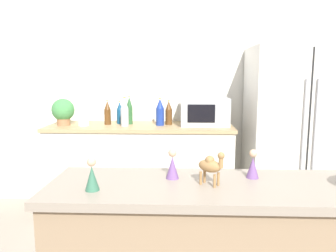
{
  "coord_description": "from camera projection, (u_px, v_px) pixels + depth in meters",
  "views": [
    {
      "loc": [
        -0.05,
        -0.91,
        1.44
      ],
      "look_at": [
        -0.14,
        1.4,
        1.08
      ],
      "focal_mm": 35.0,
      "sensor_mm": 36.0,
      "label": 1
    }
  ],
  "objects": [
    {
      "name": "back_bottle_4",
      "position": [
        125.0,
        112.0,
        3.26
      ],
      "size": [
        0.08,
        0.08,
        0.29
      ],
      "color": "#B2B7BC",
      "rests_on": "back_counter"
    },
    {
      "name": "wise_man_figurine_blue",
      "position": [
        92.0,
        176.0,
        1.29
      ],
      "size": [
        0.06,
        0.06,
        0.13
      ],
      "color": "#33664C",
      "rests_on": "bar_counter"
    },
    {
      "name": "refrigerator",
      "position": [
        295.0,
        135.0,
        3.24
      ],
      "size": [
        0.91,
        0.73,
        1.71
      ],
      "color": "silver",
      "rests_on": "ground_plane"
    },
    {
      "name": "back_bottle_0",
      "position": [
        120.0,
        113.0,
        3.44
      ],
      "size": [
        0.06,
        0.06,
        0.24
      ],
      "color": "navy",
      "rests_on": "back_counter"
    },
    {
      "name": "back_bottle_3",
      "position": [
        160.0,
        112.0,
        3.31
      ],
      "size": [
        0.08,
        0.08,
        0.28
      ],
      "color": "navy",
      "rests_on": "back_counter"
    },
    {
      "name": "back_counter",
      "position": [
        141.0,
        169.0,
        3.43
      ],
      "size": [
        1.88,
        0.63,
        0.93
      ],
      "color": "silver",
      "rests_on": "ground_plane"
    },
    {
      "name": "back_bottle_1",
      "position": [
        169.0,
        113.0,
        3.37
      ],
      "size": [
        0.07,
        0.07,
        0.25
      ],
      "color": "brown",
      "rests_on": "back_counter"
    },
    {
      "name": "back_bottle_5",
      "position": [
        108.0,
        113.0,
        3.37
      ],
      "size": [
        0.07,
        0.07,
        0.25
      ],
      "color": "brown",
      "rests_on": "back_counter"
    },
    {
      "name": "potted_plant",
      "position": [
        63.0,
        111.0,
        3.32
      ],
      "size": [
        0.23,
        0.23,
        0.27
      ],
      "color": "#9E6B47",
      "rests_on": "back_counter"
    },
    {
      "name": "camel_figurine",
      "position": [
        211.0,
        165.0,
        1.34
      ],
      "size": [
        0.11,
        0.1,
        0.15
      ],
      "color": "olive",
      "rests_on": "bar_counter"
    },
    {
      "name": "back_bottle_2",
      "position": [
        129.0,
        111.0,
        3.4
      ],
      "size": [
        0.07,
        0.07,
        0.29
      ],
      "color": "#2D6033",
      "rests_on": "back_counter"
    },
    {
      "name": "microwave",
      "position": [
        204.0,
        111.0,
        3.33
      ],
      "size": [
        0.48,
        0.37,
        0.28
      ],
      "color": "#B2B5BA",
      "rests_on": "back_counter"
    },
    {
      "name": "paper_towel_roll",
      "position": [
        83.0,
        114.0,
        3.29
      ],
      "size": [
        0.11,
        0.11,
        0.23
      ],
      "color": "white",
      "rests_on": "back_counter"
    },
    {
      "name": "wise_man_figurine_crimson",
      "position": [
        172.0,
        166.0,
        1.44
      ],
      "size": [
        0.06,
        0.06,
        0.13
      ],
      "color": "#6B4784",
      "rests_on": "bar_counter"
    },
    {
      "name": "wise_man_figurine_purple",
      "position": [
        253.0,
        166.0,
        1.44
      ],
      "size": [
        0.05,
        0.05,
        0.13
      ],
      "color": "#6B4784",
      "rests_on": "bar_counter"
    },
    {
      "name": "wall_back",
      "position": [
        185.0,
        90.0,
        3.62
      ],
      "size": [
        8.0,
        0.06,
        2.55
      ],
      "color": "silver",
      "rests_on": "ground_plane"
    }
  ]
}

